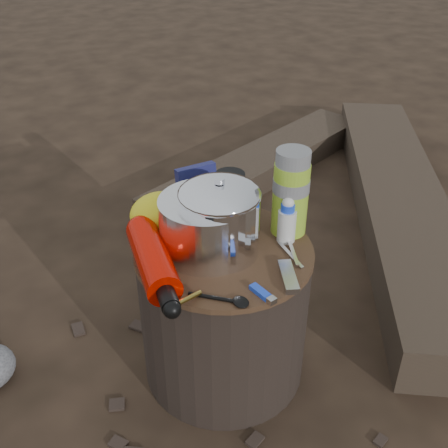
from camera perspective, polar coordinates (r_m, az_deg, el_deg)
name	(u,v)px	position (r m, az deg, el deg)	size (l,w,h in m)	color
ground	(224,365)	(1.61, 0.00, -14.55)	(60.00, 60.00, 0.00)	black
stump	(224,312)	(1.47, 0.00, -9.17)	(0.44, 0.44, 0.40)	black
log_main	(399,202)	(2.29, 17.81, 2.21)	(0.31, 1.82, 0.15)	#34291F
log_small	(261,165)	(2.53, 3.93, 6.19)	(0.24, 1.32, 0.11)	#34291F
foil_windscreen	(207,225)	(1.30, -1.83, -0.12)	(0.23, 0.23, 0.14)	white
camping_pot	(220,218)	(1.28, -0.46, 0.62)	(0.19, 0.19, 0.19)	silver
fuel_bottle	(153,259)	(1.25, -7.45, -3.67)	(0.08, 0.33, 0.08)	#C50C00
thermos	(291,193)	(1.36, 6.99, 3.25)	(0.09, 0.09, 0.22)	#8CB52A
travel_mug	(230,193)	(1.46, 0.62, 3.26)	(0.08, 0.08, 0.11)	black
stuff_sack	(160,213)	(1.39, -6.75, 1.15)	(0.15, 0.13, 0.10)	yellow
food_pouch	(197,191)	(1.45, -2.80, 3.50)	(0.11, 0.02, 0.14)	navy
lighter	(261,292)	(1.20, 3.84, -7.09)	(0.02, 0.07, 0.01)	blue
multitool	(288,277)	(1.25, 6.74, -5.48)	(0.03, 0.11, 0.02)	silver
pot_grabber	(290,254)	(1.32, 6.97, -3.15)	(0.03, 0.11, 0.01)	silver
spork	(213,297)	(1.19, -1.12, -7.67)	(0.03, 0.13, 0.01)	black
squeeze_bottle	(287,222)	(1.35, 6.60, 0.23)	(0.05, 0.05, 0.11)	silver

